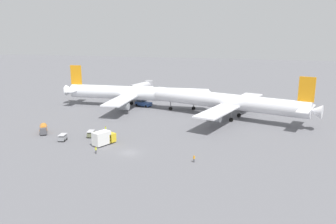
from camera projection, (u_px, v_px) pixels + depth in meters
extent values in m
plane|color=slate|center=(129.00, 153.00, 75.66)|extent=(600.00, 600.00, 0.00)
cylinder|color=white|center=(138.00, 93.00, 121.45)|extent=(52.72, 8.27, 4.96)
cone|color=white|center=(212.00, 96.00, 115.56)|extent=(3.08, 4.73, 4.57)
cone|color=white|center=(71.00, 90.00, 127.29)|extent=(3.84, 4.19, 3.97)
cube|color=white|center=(131.00, 95.00, 122.18)|extent=(8.97, 41.34, 0.44)
cube|color=white|center=(76.00, 89.00, 126.64)|extent=(4.01, 13.18, 0.28)
cube|color=orange|center=(76.00, 75.00, 125.27)|extent=(4.41, 0.64, 7.30)
cylinder|color=#999EA3|center=(123.00, 106.00, 111.49)|extent=(4.36, 2.86, 2.60)
cylinder|color=#999EA3|center=(143.00, 94.00, 133.28)|extent=(4.36, 2.86, 2.60)
cylinder|color=slate|center=(131.00, 100.00, 126.25)|extent=(0.28, 0.28, 2.44)
cylinder|color=black|center=(132.00, 103.00, 126.53)|extent=(1.33, 0.63, 1.30)
cylinder|color=slate|center=(125.00, 104.00, 119.80)|extent=(0.28, 0.28, 2.44)
cylinder|color=black|center=(126.00, 107.00, 120.08)|extent=(1.33, 0.63, 1.30)
cylinder|color=slate|center=(194.00, 105.00, 117.74)|extent=(0.28, 0.28, 2.44)
cylinder|color=black|center=(194.00, 108.00, 118.03)|extent=(1.33, 0.63, 1.30)
cylinder|color=silver|center=(225.00, 101.00, 105.70)|extent=(51.21, 18.88, 4.93)
cone|color=silver|center=(156.00, 93.00, 119.75)|extent=(3.93, 5.12, 4.53)
cone|color=silver|center=(315.00, 111.00, 91.75)|extent=(4.54, 4.77, 3.94)
cube|color=silver|center=(233.00, 104.00, 104.53)|extent=(17.95, 43.32, 0.44)
cube|color=silver|center=(306.00, 109.00, 92.93)|extent=(6.63, 13.38, 0.28)
cube|color=orange|center=(307.00, 89.00, 91.82)|extent=(4.33, 1.55, 7.03)
cylinder|color=#999EA3|center=(243.00, 103.00, 115.42)|extent=(4.75, 3.65, 2.60)
cylinder|color=#999EA3|center=(214.00, 117.00, 95.50)|extent=(4.75, 3.65, 2.60)
cylinder|color=slate|center=(231.00, 115.00, 101.87)|extent=(0.28, 0.28, 2.74)
cylinder|color=black|center=(231.00, 120.00, 102.19)|extent=(1.40, 0.88, 1.30)
cylinder|color=slate|center=(239.00, 111.00, 107.47)|extent=(0.28, 0.28, 2.74)
cylinder|color=black|center=(239.00, 115.00, 107.78)|extent=(1.40, 0.88, 1.30)
cylinder|color=slate|center=(171.00, 105.00, 117.27)|extent=(0.28, 0.28, 2.74)
cylinder|color=black|center=(171.00, 108.00, 117.59)|extent=(1.40, 0.88, 1.30)
cube|color=#2D4C8C|center=(144.00, 104.00, 124.00)|extent=(6.90, 4.68, 1.22)
cube|color=#333D47|center=(141.00, 100.00, 124.53)|extent=(2.88, 2.85, 0.90)
cylinder|color=#4C4C51|center=(154.00, 105.00, 121.30)|extent=(3.09, 1.22, 0.20)
sphere|color=orange|center=(141.00, 99.00, 124.38)|extent=(0.24, 0.24, 0.24)
cylinder|color=black|center=(137.00, 105.00, 124.30)|extent=(0.95, 0.57, 0.90)
cylinder|color=black|center=(141.00, 104.00, 126.52)|extent=(0.95, 0.57, 0.90)
cylinder|color=black|center=(146.00, 106.00, 121.75)|extent=(0.95, 0.57, 0.90)
cylinder|color=black|center=(151.00, 105.00, 123.97)|extent=(0.95, 0.57, 0.90)
cube|color=gold|center=(110.00, 137.00, 82.30)|extent=(3.07, 2.97, 2.20)
cube|color=silver|center=(101.00, 138.00, 80.21)|extent=(3.86, 4.81, 3.20)
cylinder|color=black|center=(105.00, 142.00, 82.11)|extent=(0.42, 0.63, 0.60)
cylinder|color=black|center=(108.00, 143.00, 81.25)|extent=(0.42, 0.63, 0.60)
cylinder|color=black|center=(100.00, 144.00, 80.99)|extent=(0.42, 0.63, 0.60)
cylinder|color=black|center=(103.00, 145.00, 80.12)|extent=(0.42, 0.63, 0.60)
cube|color=#666B4C|center=(91.00, 134.00, 86.97)|extent=(2.10, 2.89, 1.00)
cube|color=#B2B2B7|center=(91.00, 131.00, 86.77)|extent=(2.20, 3.03, 0.12)
cylinder|color=black|center=(93.00, 137.00, 86.33)|extent=(0.34, 0.63, 0.60)
cylinder|color=black|center=(88.00, 137.00, 86.38)|extent=(0.34, 0.63, 0.60)
cylinder|color=black|center=(94.00, 135.00, 87.79)|extent=(0.34, 0.63, 0.60)
cylinder|color=black|center=(89.00, 135.00, 87.84)|extent=(0.34, 0.63, 0.60)
cube|color=gray|center=(63.00, 138.00, 83.92)|extent=(1.99, 2.85, 1.00)
cube|color=#B2B2B7|center=(62.00, 135.00, 83.72)|extent=(2.09, 2.99, 0.12)
cylinder|color=black|center=(64.00, 141.00, 83.25)|extent=(0.32, 0.63, 0.60)
cylinder|color=black|center=(59.00, 141.00, 83.36)|extent=(0.32, 0.63, 0.60)
cylinder|color=black|center=(67.00, 139.00, 84.70)|extent=(0.32, 0.63, 0.60)
cylinder|color=black|center=(61.00, 139.00, 84.82)|extent=(0.32, 0.63, 0.60)
cylinder|color=orange|center=(43.00, 128.00, 90.41)|extent=(3.97, 4.41, 2.00)
cube|color=#4C4C51|center=(43.00, 131.00, 88.62)|extent=(2.48, 2.49, 1.80)
cylinder|color=black|center=(46.00, 132.00, 90.20)|extent=(0.51, 0.60, 0.60)
cylinder|color=black|center=(41.00, 133.00, 89.75)|extent=(0.51, 0.60, 0.60)
cylinder|color=black|center=(46.00, 131.00, 91.58)|extent=(0.51, 0.60, 0.60)
cylinder|color=black|center=(41.00, 131.00, 91.12)|extent=(0.51, 0.60, 0.60)
cylinder|color=#4C4C51|center=(96.00, 152.00, 74.93)|extent=(0.28, 0.28, 0.88)
cylinder|color=#D1E02D|center=(96.00, 149.00, 74.76)|extent=(0.36, 0.36, 0.62)
sphere|color=brown|center=(96.00, 147.00, 74.66)|extent=(0.24, 0.24, 0.24)
cylinder|color=#F24C19|center=(95.00, 148.00, 74.79)|extent=(0.05, 0.05, 0.40)
cylinder|color=#4C4C51|center=(194.00, 160.00, 69.90)|extent=(0.28, 0.28, 0.83)
cylinder|color=orange|center=(194.00, 157.00, 69.74)|extent=(0.36, 0.36, 0.59)
sphere|color=#9E704C|center=(194.00, 156.00, 69.64)|extent=(0.22, 0.22, 0.22)
cylinder|color=#2D3351|center=(106.00, 131.00, 91.41)|extent=(0.28, 0.28, 0.89)
cylinder|color=#D1E02D|center=(106.00, 128.00, 91.24)|extent=(0.36, 0.36, 0.63)
sphere|color=brown|center=(105.00, 126.00, 91.13)|extent=(0.24, 0.24, 0.24)
cylinder|color=#B7B7BC|center=(141.00, 86.00, 143.57)|extent=(6.04, 14.43, 3.20)
cylinder|color=#99999E|center=(149.00, 84.00, 149.59)|extent=(3.84, 3.84, 3.52)
cylinder|color=#595960|center=(148.00, 89.00, 149.24)|extent=(0.70, 0.70, 4.29)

